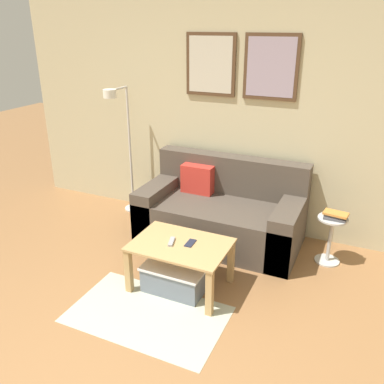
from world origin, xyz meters
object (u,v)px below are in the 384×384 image
Objects in this scene: remote_control at (171,242)px; side_table at (330,236)px; cell_phone at (190,243)px; couch at (221,214)px; coffee_table at (181,252)px; floor_lamp at (122,139)px; book_stack at (335,215)px; storage_bin at (178,275)px.

side_table is at bearing 22.33° from remote_control.
remote_control is 1.07× the size of cell_phone.
couch reaches higher than remote_control.
remote_control is (-0.08, -0.02, 0.10)m from coffee_table.
floor_lamp is 1.72m from remote_control.
book_stack is 1.46m from cell_phone.
couch is 11.47× the size of remote_control.
coffee_table is (-0.01, -0.99, 0.05)m from couch.
remote_control is (-0.06, 0.00, 0.33)m from storage_bin.
coffee_table is 1.52× the size of storage_bin.
book_stack is at bearing 3.18° from side_table.
book_stack reaches higher than cell_phone.
coffee_table is at bearing -140.02° from book_stack.
coffee_table reaches higher than storage_bin.
side_table is at bearing 39.34° from cell_phone.
cell_phone is at bearing -37.64° from floor_lamp.
couch is at bearing 92.21° from cell_phone.
cell_phone is (-1.09, -0.95, 0.15)m from side_table.
book_stack is 1.73× the size of cell_phone.
storage_bin is 0.33m from remote_control.
cell_phone is at bearing -138.84° from side_table.
couch is at bearing 88.05° from storage_bin.
floor_lamp is (-1.29, 1.10, 0.61)m from coffee_table.
coffee_table is 0.54× the size of floor_lamp.
remote_control reaches higher than cell_phone.
cell_phone is at bearing -85.98° from couch.
floor_lamp is 1.81m from cell_phone.
coffee_table is at bearing -40.28° from floor_lamp.
floor_lamp reaches higher than coffee_table.
remote_control is (-1.25, -1.01, 0.16)m from side_table.
floor_lamp is 10.47× the size of remote_control.
remote_control is at bearing -42.52° from floor_lamp.
side_table is 3.50× the size of cell_phone.
storage_bin is 4.00× the size of cell_phone.
cell_phone is (0.07, -0.95, 0.14)m from couch.
couch is 12.29× the size of cell_phone.
couch is at bearing 89.37° from coffee_table.
couch is 0.96m from cell_phone.
book_stack reaches higher than side_table.
book_stack is (0.02, 0.00, 0.23)m from side_table.
couch is 3.08× the size of storage_bin.
book_stack is (2.47, -0.11, -0.45)m from floor_lamp.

